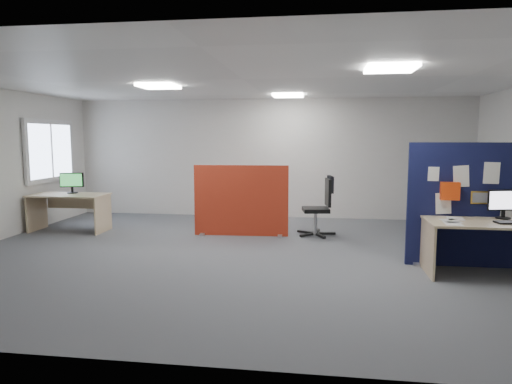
# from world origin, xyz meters

# --- Properties ---
(floor) EXTENTS (9.00, 9.00, 0.00)m
(floor) POSITION_xyz_m (0.00, 0.00, 0.00)
(floor) COLOR #53555A
(floor) RESTS_ON ground
(ceiling) EXTENTS (9.00, 7.00, 0.02)m
(ceiling) POSITION_xyz_m (0.00, 0.00, 2.70)
(ceiling) COLOR white
(ceiling) RESTS_ON wall_back
(wall_back) EXTENTS (9.00, 0.02, 2.70)m
(wall_back) POSITION_xyz_m (0.00, 3.50, 1.35)
(wall_back) COLOR silver
(wall_back) RESTS_ON floor
(wall_front) EXTENTS (9.00, 0.02, 2.70)m
(wall_front) POSITION_xyz_m (0.00, -3.50, 1.35)
(wall_front) COLOR silver
(wall_front) RESTS_ON floor
(window) EXTENTS (0.06, 1.70, 1.30)m
(window) POSITION_xyz_m (-4.44, 2.00, 1.55)
(window) COLOR white
(window) RESTS_ON wall_left
(ceiling_lights) EXTENTS (4.10, 4.10, 0.04)m
(ceiling_lights) POSITION_xyz_m (0.33, 0.67, 2.67)
(ceiling_lights) COLOR white
(ceiling_lights) RESTS_ON ceiling
(navy_divider) EXTENTS (2.14, 0.30, 1.77)m
(navy_divider) POSITION_xyz_m (3.47, -0.18, 0.88)
(navy_divider) COLOR black
(navy_divider) RESTS_ON floor
(main_desk) EXTENTS (1.97, 0.88, 0.73)m
(main_desk) POSITION_xyz_m (3.58, -0.53, 0.57)
(main_desk) COLOR tan
(main_desk) RESTS_ON floor
(monitor_main) EXTENTS (0.45, 0.19, 0.40)m
(monitor_main) POSITION_xyz_m (3.65, -0.34, 0.95)
(monitor_main) COLOR black
(monitor_main) RESTS_ON main_desk
(red_divider) EXTENTS (1.76, 0.30, 1.32)m
(red_divider) POSITION_xyz_m (-0.28, 1.40, 0.65)
(red_divider) COLOR #AC2716
(red_divider) RESTS_ON floor
(second_desk) EXTENTS (1.45, 0.73, 0.73)m
(second_desk) POSITION_xyz_m (-3.68, 1.37, 0.54)
(second_desk) COLOR tan
(second_desk) RESTS_ON floor
(monitor_second) EXTENTS (0.44, 0.20, 0.41)m
(monitor_second) POSITION_xyz_m (-3.70, 1.50, 0.95)
(monitor_second) COLOR black
(monitor_second) RESTS_ON second_desk
(office_chair) EXTENTS (0.72, 0.73, 1.10)m
(office_chair) POSITION_xyz_m (1.21, 1.60, 0.63)
(office_chair) COLOR black
(office_chair) RESTS_ON floor
(desk_papers) EXTENTS (1.43, 0.87, 0.00)m
(desk_papers) POSITION_xyz_m (3.32, -0.59, 0.73)
(desk_papers) COLOR white
(desk_papers) RESTS_ON main_desk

